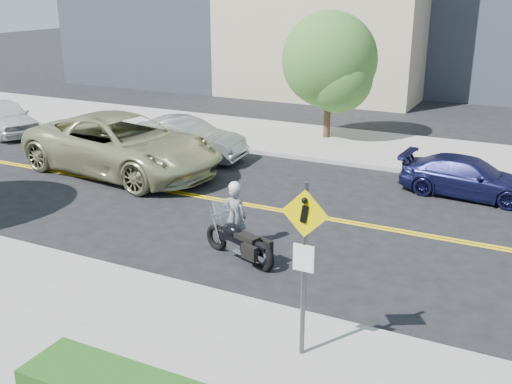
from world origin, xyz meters
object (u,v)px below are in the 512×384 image
object	(u,v)px
motorcyclist	(235,215)
parked_car_white	(5,117)
pedestrian_sign	(304,254)
motorcycle	(239,233)
parked_car_blue	(468,177)
parked_car_silver	(184,139)
suv	(123,145)

from	to	relation	value
motorcyclist	parked_car_white	bearing A→B (deg)	-29.79
pedestrian_sign	motorcycle	xyz separation A→B (m)	(-2.78, 3.03, -1.32)
motorcyclist	motorcycle	world-z (taller)	motorcyclist
pedestrian_sign	parked_car_white	distance (m)	19.86
parked_car_blue	parked_car_silver	bearing A→B (deg)	96.10
pedestrian_sign	suv	xyz separation A→B (m)	(-9.37, 7.24, -0.99)
parked_car_silver	suv	bearing A→B (deg)	154.44
motorcycle	parked_car_blue	world-z (taller)	motorcycle
parked_car_blue	motorcyclist	bearing A→B (deg)	148.96
motorcyclist	motorcycle	distance (m)	0.73
pedestrian_sign	parked_car_silver	xyz separation A→B (m)	(-8.50, 9.58, -1.22)
motorcycle	suv	bearing A→B (deg)	166.89
motorcyclist	suv	distance (m)	7.17
motorcyclist	parked_car_blue	bearing A→B (deg)	-132.24
pedestrian_sign	parked_car_blue	size ratio (longest dim) A/B	0.75
motorcyclist	motorcycle	xyz separation A→B (m)	(0.41, -0.58, -0.18)
motorcyclist	parked_car_silver	world-z (taller)	motorcyclist
pedestrian_sign	motorcycle	world-z (taller)	pedestrian_sign
pedestrian_sign	suv	bearing A→B (deg)	142.29
parked_car_white	motorcycle	bearing A→B (deg)	-91.49
motorcyclist	parked_car_white	distance (m)	15.38
motorcyclist	parked_car_silver	distance (m)	7.99
suv	parked_car_white	size ratio (longest dim) A/B	1.66
motorcyclist	parked_car_silver	xyz separation A→B (m)	(-5.31, 5.98, -0.08)
motorcycle	suv	world-z (taller)	suv
parked_car_white	parked_car_blue	distance (m)	18.64
pedestrian_sign	parked_car_white	bearing A→B (deg)	151.28
motorcycle	parked_car_blue	distance (m)	8.00
pedestrian_sign	motorcyclist	distance (m)	4.95
motorcycle	parked_car_blue	bearing A→B (deg)	79.20
parked_car_silver	parked_car_blue	world-z (taller)	parked_car_silver
motorcyclist	parked_car_white	world-z (taller)	motorcyclist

